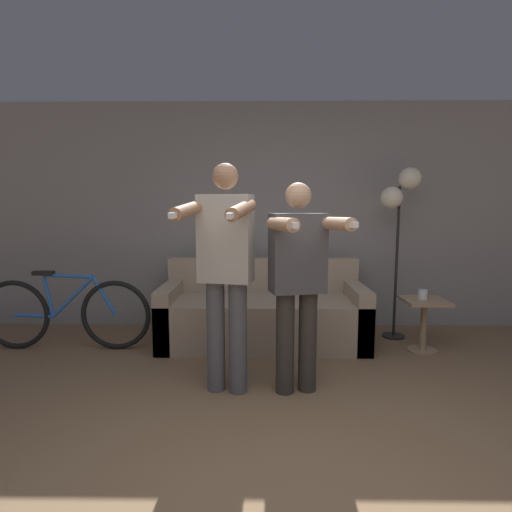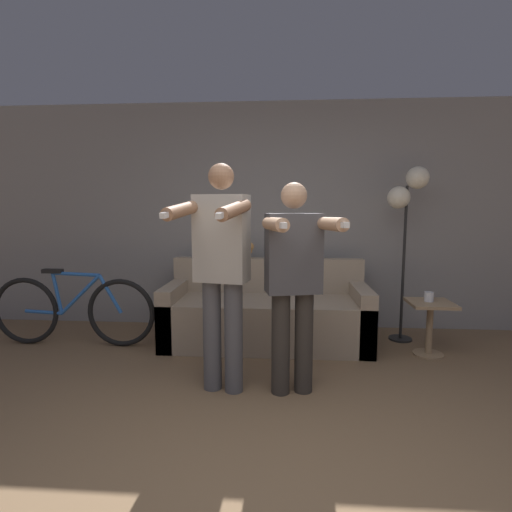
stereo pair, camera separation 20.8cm
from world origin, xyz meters
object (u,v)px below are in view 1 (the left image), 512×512
Objects in this scene: couch at (263,315)px; floor_lamp at (400,199)px; cat at (231,251)px; cup at (423,294)px; side_table at (424,315)px; person_right at (298,275)px; bicycle at (65,313)px; person_left at (225,265)px.

couch is 1.14× the size of floor_lamp.
cat is 2.02m from cup.
cup is (-0.01, 0.02, 0.20)m from side_table.
floor_lamp is 20.02× the size of cup.
bicycle is (-2.22, 0.91, -0.55)m from person_right.
bicycle is (-3.54, 0.02, -0.00)m from side_table.
side_table is (1.32, 0.89, -0.54)m from person_right.
person_right is (0.54, -0.00, -0.08)m from person_left.
person_right is at bearing -66.94° from cat.
person_left is 3.31× the size of cat.
person_left is at bearing -104.28° from couch.
side_table is at bearing 21.51° from person_right.
bicycle is (-3.53, 0.00, -0.20)m from cup.
cup is (1.56, -0.22, 0.27)m from couch.
couch reaches higher than side_table.
couch is 1.98m from bicycle.
bicycle is (-1.61, -0.53, -0.57)m from cat.
person_right is 1.87m from floor_lamp.
person_left is 2.23m from floor_lamp.
cat is (-0.36, 0.31, 0.64)m from couch.
person_right is at bearing -22.29° from bicycle.
floor_lamp reaches higher than person_right.
couch is at bearing 171.56° from side_table.
person_left reaches higher than cat.
person_right reaches higher than couch.
person_left is at bearing -87.17° from cat.
person_left is 3.33× the size of side_table.
couch is 1.20× the size of person_left.
side_table is at bearing -15.75° from cat.
cat is 1.01× the size of side_table.
side_table is 0.20m from cup.
floor_lamp is at bearing 35.57° from person_right.
person_left is at bearing -28.41° from bicycle.
side_table is at bearing -0.28° from bicycle.
person_left reaches higher than person_right.
bicycle is at bearing 145.10° from person_right.
cat is at bearing 100.45° from person_right.
person_right is at bearing -145.87° from side_table.
couch is 3.97× the size of cat.
side_table is (1.93, -0.54, -0.57)m from cat.
side_table is at bearing -8.44° from couch.
person_left is 1.01× the size of bicycle.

